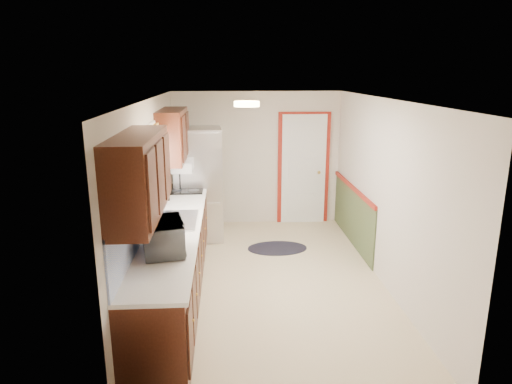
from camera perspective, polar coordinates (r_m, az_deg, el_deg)
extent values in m
cube|color=beige|center=(6.26, 1.66, -10.99)|extent=(3.20, 5.20, 0.12)
cube|color=white|center=(5.65, 1.84, 11.50)|extent=(3.20, 5.20, 0.12)
cube|color=beige|center=(8.27, 0.11, 4.18)|extent=(3.20, 0.10, 2.40)
cube|color=beige|center=(3.51, 5.66, -11.01)|extent=(3.20, 0.10, 2.40)
cube|color=beige|center=(5.89, -12.93, -0.57)|extent=(0.10, 5.20, 2.40)
cube|color=beige|center=(6.17, 15.76, -0.08)|extent=(0.10, 5.20, 2.40)
cube|color=#3A170D|center=(5.82, -10.01, -8.46)|extent=(0.60, 4.00, 0.90)
cube|color=white|center=(5.65, -10.07, -4.07)|extent=(0.63, 4.00, 0.04)
cube|color=#638DF0|center=(5.60, -13.29, -1.23)|extent=(0.02, 4.00, 0.55)
cube|color=#3A170D|center=(4.19, -14.40, 1.93)|extent=(0.35, 1.40, 0.75)
cube|color=#3A170D|center=(6.82, -10.35, 6.98)|extent=(0.35, 1.20, 0.75)
cube|color=white|center=(5.60, -13.34, 3.04)|extent=(0.02, 1.00, 0.90)
cube|color=#DA5928|center=(5.54, -13.09, 6.59)|extent=(0.05, 1.12, 0.24)
cube|color=#B7B7BC|center=(5.73, -10.03, -3.51)|extent=(0.52, 0.82, 0.02)
cube|color=white|center=(6.94, -9.72, 3.36)|extent=(0.45, 0.60, 0.15)
cube|color=maroon|center=(8.38, 5.94, 2.84)|extent=(0.94, 0.05, 2.08)
cube|color=white|center=(8.36, 5.96, 2.81)|extent=(0.80, 0.04, 2.00)
cube|color=#404E2C|center=(7.60, 11.97, -2.95)|extent=(0.02, 2.30, 0.90)
cube|color=maroon|center=(7.47, 12.07, 0.49)|extent=(0.04, 2.30, 0.06)
cylinder|color=#FFD88C|center=(5.43, -1.17, 10.95)|extent=(0.30, 0.30, 0.06)
imported|color=white|center=(4.73, -11.53, -5.09)|extent=(0.45, 0.65, 0.40)
cube|color=#B7B7BC|center=(7.59, -7.21, 1.00)|extent=(0.81, 0.77, 1.86)
cylinder|color=black|center=(7.25, -9.41, -0.50)|extent=(0.02, 0.02, 1.30)
ellipsoid|color=black|center=(7.32, 2.68, -7.02)|extent=(0.96, 0.63, 0.01)
cube|color=black|center=(7.22, -8.74, 0.41)|extent=(0.54, 0.65, 0.02)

